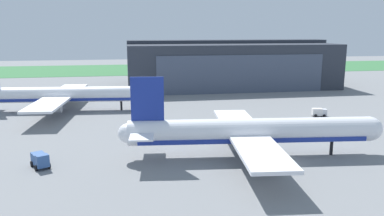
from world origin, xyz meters
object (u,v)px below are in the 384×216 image
at_px(baggage_tug, 319,112).
at_px(airliner_far_right, 63,95).
at_px(stair_truck, 40,160).
at_px(airliner_near_left, 252,132).
at_px(maintenance_hangar, 227,64).

bearing_deg(baggage_tug, airliner_far_right, 164.74).
relative_size(airliner_far_right, stair_truck, 11.06).
relative_size(airliner_near_left, airliner_far_right, 0.94).
relative_size(maintenance_hangar, stair_truck, 17.39).
bearing_deg(airliner_near_left, baggage_tug, 45.22).
bearing_deg(stair_truck, airliner_far_right, 93.92).
xyz_separation_m(baggage_tug, stair_truck, (-61.02, -26.12, 0.17)).
bearing_deg(airliner_far_right, stair_truck, -86.08).
height_order(airliner_near_left, airliner_far_right, airliner_near_left).
bearing_deg(airliner_near_left, airliner_far_right, 130.40).
distance_m(maintenance_hangar, stair_truck, 97.66).
bearing_deg(airliner_far_right, airliner_near_left, -49.60).
relative_size(airliner_far_right, baggage_tug, 12.71).
bearing_deg(airliner_near_left, stair_truck, 179.11).
height_order(maintenance_hangar, airliner_near_left, maintenance_hangar).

